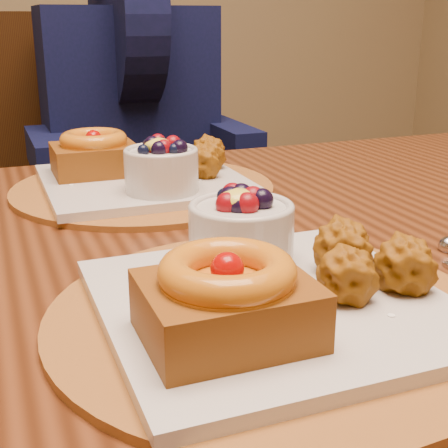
% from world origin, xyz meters
% --- Properties ---
extents(dining_table, '(1.60, 0.90, 0.76)m').
position_xyz_m(dining_table, '(-0.04, 0.03, 0.68)').
color(dining_table, '#351709').
rests_on(dining_table, ground).
extents(place_setting_near, '(0.38, 0.38, 0.09)m').
position_xyz_m(place_setting_near, '(-0.04, -0.18, 0.78)').
color(place_setting_near, brown).
rests_on(place_setting_near, dining_table).
extents(place_setting_far, '(0.38, 0.38, 0.09)m').
position_xyz_m(place_setting_far, '(-0.04, 0.25, 0.78)').
color(place_setting_far, brown).
rests_on(place_setting_far, dining_table).
extents(chair_far, '(0.54, 0.54, 1.01)m').
position_xyz_m(chair_far, '(-0.00, 0.89, 0.56)').
color(chair_far, black).
rests_on(chair_far, ground).
extents(diner, '(0.48, 0.47, 0.79)m').
position_xyz_m(diner, '(0.08, 0.85, 0.84)').
color(diner, black).
rests_on(diner, ground).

